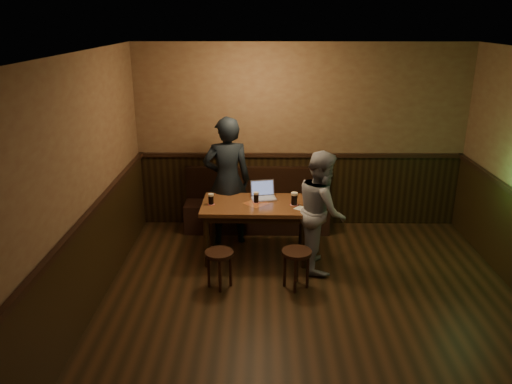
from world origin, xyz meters
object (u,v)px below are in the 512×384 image
object	(u,v)px
pub_table	(256,210)
person_grey	(321,211)
stool_left	(219,259)
bench	(257,210)
laptop	(263,194)
pint_right	(294,199)
stool_right	(296,258)
pint_left	(211,199)
person_suit	(227,181)
pint_mid	(256,197)

from	to	relation	value
pub_table	person_grey	size ratio (longest dim) A/B	0.93
stool_left	bench	bearing A→B (deg)	76.27
laptop	stool_left	bearing A→B (deg)	-127.71
pint_right	stool_right	bearing A→B (deg)	-90.60
stool_right	pint_left	world-z (taller)	pint_left
pint_left	pub_table	bearing A→B (deg)	4.09
pint_left	person_suit	bearing A→B (deg)	70.64
pub_table	person_grey	world-z (taller)	person_grey
pub_table	bench	bearing A→B (deg)	90.90
person_suit	laptop	bearing A→B (deg)	143.16
bench	pint_left	world-z (taller)	bench
bench	pint_right	world-z (taller)	pint_right
bench	laptop	xyz separation A→B (m)	(0.09, -0.73, 0.52)
pint_left	pint_mid	xyz separation A→B (m)	(0.60, 0.08, -0.00)
pint_mid	person_grey	xyz separation A→B (m)	(0.84, -0.31, -0.06)
bench	stool_left	distance (m)	1.84
bench	pub_table	size ratio (longest dim) A/B	1.51
pub_table	person_suit	world-z (taller)	person_suit
stool_right	person_grey	xyz separation A→B (m)	(0.35, 0.57, 0.39)
person_grey	laptop	bearing A→B (deg)	54.33
person_suit	stool_right	bearing A→B (deg)	115.17
pint_right	person_grey	xyz separation A→B (m)	(0.34, -0.23, -0.08)
bench	laptop	world-z (taller)	laptop
pub_table	pint_mid	world-z (taller)	pint_mid
bench	stool_right	xyz separation A→B (m)	(0.50, -1.79, 0.08)
pint_left	person_grey	bearing A→B (deg)	-9.31
stool_left	person_suit	bearing A→B (deg)	89.16
bench	stool_right	bearing A→B (deg)	-74.53
bench	stool_left	xyz separation A→B (m)	(-0.44, -1.79, 0.07)
bench	stool_right	size ratio (longest dim) A/B	4.48
bench	pint_mid	distance (m)	1.06
laptop	person_suit	world-z (taller)	person_suit
pub_table	stool_right	size ratio (longest dim) A/B	2.98
bench	stool_right	world-z (taller)	bench
person_suit	pint_left	bearing A→B (deg)	61.27
pint_mid	bench	bearing A→B (deg)	89.95
pint_right	laptop	world-z (taller)	laptop
laptop	person_suit	xyz separation A→B (m)	(-0.51, 0.27, 0.09)
bench	person_suit	size ratio (longest dim) A/B	1.18
pint_left	person_grey	world-z (taller)	person_grey
pint_left	pint_right	distance (m)	1.10
bench	pint_right	bearing A→B (deg)	-63.19
pint_right	pint_mid	bearing A→B (deg)	170.31
pint_left	person_grey	xyz separation A→B (m)	(1.44, -0.24, -0.06)
stool_left	laptop	distance (m)	1.27
pub_table	stool_left	distance (m)	0.99
bench	pint_left	bearing A→B (deg)	-121.30
stool_left	pint_mid	size ratio (longest dim) A/B	3.20
pint_left	person_grey	distance (m)	1.46
pint_mid	person_suit	xyz separation A→B (m)	(-0.42, 0.45, 0.08)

